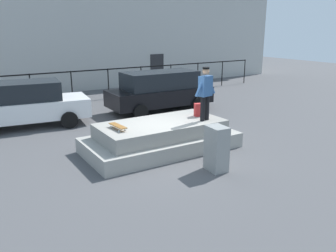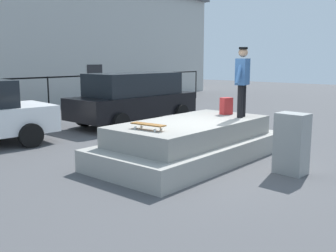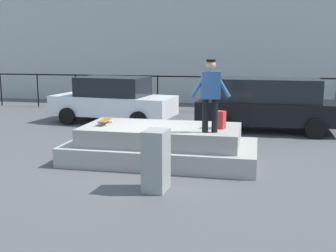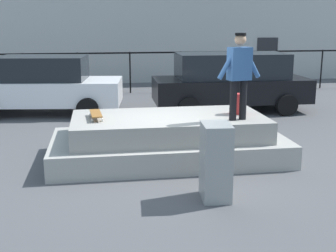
# 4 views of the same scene
# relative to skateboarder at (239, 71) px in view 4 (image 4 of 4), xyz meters

# --- Properties ---
(ground_plane) EXTENTS (60.00, 60.00, 0.00)m
(ground_plane) POSITION_rel_skateboarder_xyz_m (-1.43, 0.23, -1.86)
(ground_plane) COLOR #4C4C4F
(concrete_ledge) EXTENTS (4.75, 2.35, 0.90)m
(concrete_ledge) POSITION_rel_skateboarder_xyz_m (-1.28, 0.55, -1.45)
(concrete_ledge) COLOR #9E9B93
(concrete_ledge) RESTS_ON ground_plane
(skateboarder) EXTENTS (0.93, 0.33, 1.67)m
(skateboarder) POSITION_rel_skateboarder_xyz_m (0.00, 0.00, 0.00)
(skateboarder) COLOR black
(skateboarder) RESTS_ON concrete_ledge
(skateboard) EXTENTS (0.27, 0.78, 0.12)m
(skateboard) POSITION_rel_skateboarder_xyz_m (-2.74, 0.52, -0.86)
(skateboard) COLOR brown
(skateboard) RESTS_ON concrete_ledge
(backpack) EXTENTS (0.33, 0.28, 0.43)m
(backpack) POSITION_rel_skateboarder_xyz_m (0.17, 0.53, -0.75)
(backpack) COLOR red
(backpack) RESTS_ON concrete_ledge
(car_white_sedan_near) EXTENTS (4.83, 2.53, 1.75)m
(car_white_sedan_near) POSITION_rel_skateboarder_xyz_m (-4.31, 5.62, -0.97)
(car_white_sedan_near) COLOR white
(car_white_sedan_near) RESTS_ON ground_plane
(car_black_hatchback_mid) EXTENTS (4.82, 2.17, 1.81)m
(car_black_hatchback_mid) POSITION_rel_skateboarder_xyz_m (1.42, 5.14, -0.91)
(car_black_hatchback_mid) COLOR black
(car_black_hatchback_mid) RESTS_ON ground_plane
(utility_box) EXTENTS (0.48, 0.63, 1.23)m
(utility_box) POSITION_rel_skateboarder_xyz_m (-0.88, -1.67, -1.24)
(utility_box) COLOR gray
(utility_box) RESTS_ON ground_plane
(fence_row) EXTENTS (24.06, 0.06, 1.60)m
(fence_row) POSITION_rel_skateboarder_xyz_m (-1.43, 9.18, -0.73)
(fence_row) COLOR black
(fence_row) RESTS_ON ground_plane
(warehouse_building) EXTENTS (34.12, 9.34, 6.58)m
(warehouse_building) POSITION_rel_skateboarder_xyz_m (-1.43, 16.46, 1.44)
(warehouse_building) COLOR #B2B2AD
(warehouse_building) RESTS_ON ground_plane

